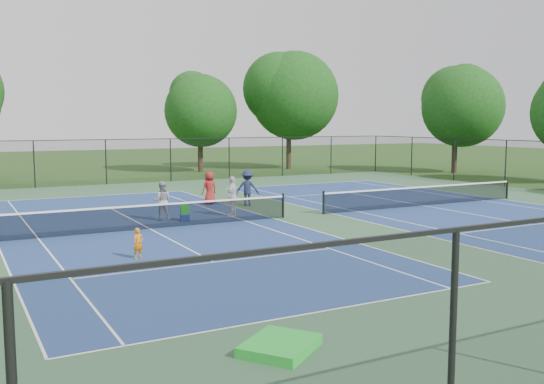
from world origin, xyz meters
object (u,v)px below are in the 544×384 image
tree_side_e (456,102)px  child_player (138,243)px  bystander_b (248,188)px  ball_hopper (185,210)px  instructor (162,201)px  tree_back_d (289,92)px  ball_crate (185,218)px  bystander_a (233,196)px  bystander_c (209,188)px  tree_back_c (200,106)px

tree_side_e → child_player: tree_side_e is taller
bystander_b → ball_hopper: bystander_b is taller
tree_side_e → ball_hopper: size_ratio=21.24×
tree_side_e → instructor: bearing=-157.2°
tree_back_d → ball_crate: (-18.11, -22.75, -6.68)m
ball_crate → ball_hopper: ball_hopper is taller
tree_side_e → bystander_b: (-23.74, -9.84, -4.92)m
bystander_b → ball_hopper: (-4.37, -2.91, -0.40)m
ball_crate → bystander_a: bearing=6.3°
tree_side_e → bystander_b: tree_side_e is taller
ball_hopper → tree_back_d: bearing=51.5°
ball_crate → ball_hopper: bearing=0.0°
child_player → bystander_c: bearing=40.2°
tree_back_c → child_player: 33.24m
tree_back_d → child_player: size_ratio=10.87×
tree_back_c → bystander_a: (-7.77, -23.49, -4.59)m
child_player → ball_hopper: size_ratio=2.28×
ball_hopper → bystander_c: bearing=56.1°
tree_back_c → instructor: tree_back_c is taller
child_player → ball_crate: 7.11m
child_player → ball_hopper: bearing=41.2°
bystander_c → ball_crate: (-2.93, -4.35, -0.69)m
tree_back_c → tree_side_e: (18.00, -11.00, 0.33)m
child_player → ball_crate: size_ratio=2.53×
instructor → bystander_c: (3.72, 3.75, -0.00)m
child_player → bystander_a: (6.06, 6.31, 0.42)m
instructor → bystander_c: instructor is taller
tree_back_c → bystander_b: bearing=-105.4°
tree_side_e → ball_crate: bearing=-155.6°
tree_back_d → ball_crate: bearing=-128.5°
tree_side_e → ball_crate: size_ratio=23.59×
tree_back_d → bystander_c: size_ratio=6.23×
tree_side_e → bystander_a: 29.06m
tree_back_c → bystander_b: 22.10m
instructor → bystander_b: bystander_b is taller
tree_back_d → ball_hopper: size_ratio=24.81×
bystander_b → instructor: bearing=58.9°
tree_back_d → instructor: (-18.91, -22.15, -5.99)m
child_player → bystander_c: (6.64, 10.40, 0.36)m
tree_back_d → ball_hopper: 29.76m
tree_back_c → tree_side_e: 21.10m
tree_side_e → ball_hopper: bearing=-155.6°
bystander_a → ball_hopper: size_ratio=4.27×
tree_side_e → ball_hopper: (-28.11, -12.75, -5.32)m
tree_side_e → ball_crate: (-28.11, -12.75, -5.67)m
bystander_a → bystander_b: (2.03, 2.65, 0.00)m
tree_back_d → child_player: 36.70m
instructor → bystander_a: bystander_a is taller
tree_back_c → instructor: 26.01m
bystander_c → ball_crate: 5.29m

